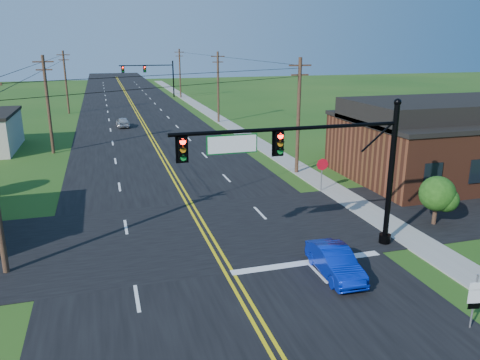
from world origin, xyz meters
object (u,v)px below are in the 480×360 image
object	(u,v)px
signal_mast_far	(150,73)
blue_car	(335,263)
stop_sign	(322,168)
signal_mast_main	(309,160)
route_sign	(475,298)

from	to	relation	value
signal_mast_far	blue_car	distance (m)	74.57
stop_sign	signal_mast_far	bearing A→B (deg)	99.95
stop_sign	signal_mast_main	bearing A→B (deg)	-114.73
signal_mast_far	stop_sign	bearing A→B (deg)	-85.38
signal_mast_main	stop_sign	size ratio (longest dim) A/B	4.73
signal_mast_main	stop_sign	xyz separation A→B (m)	(5.20, 8.98, -3.03)
signal_mast_main	signal_mast_far	distance (m)	72.00
signal_mast_main	route_sign	size ratio (longest dim) A/B	5.19
signal_mast_main	route_sign	distance (m)	8.87
stop_sign	route_sign	bearing A→B (deg)	-91.70
blue_car	signal_mast_far	bearing A→B (deg)	92.86
blue_car	stop_sign	world-z (taller)	stop_sign
signal_mast_main	signal_mast_far	xyz separation A→B (m)	(0.10, 72.00, -0.20)
route_sign	blue_car	bearing A→B (deg)	130.51
signal_mast_main	stop_sign	distance (m)	10.81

